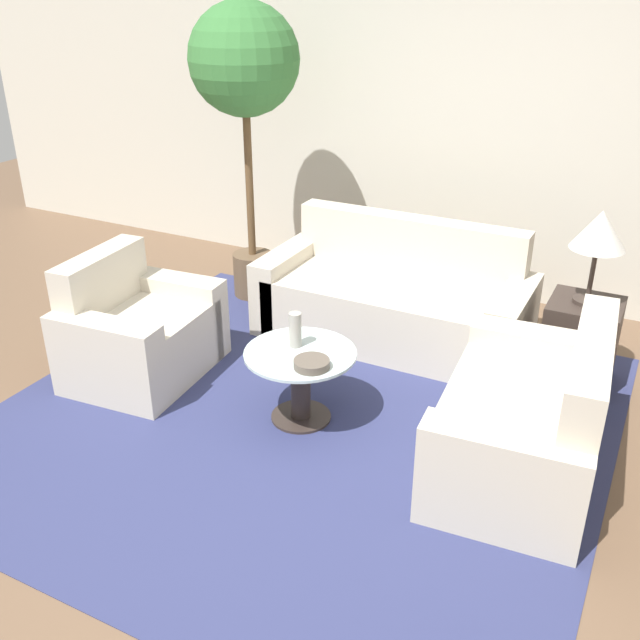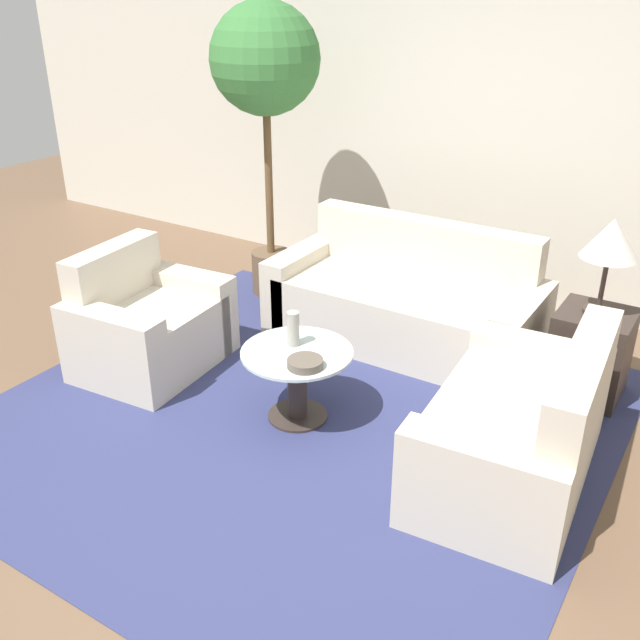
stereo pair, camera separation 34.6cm
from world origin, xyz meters
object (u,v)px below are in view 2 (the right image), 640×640
(loveseat, at_px, (524,435))
(potted_plant, at_px, (265,75))
(vase, at_px, (293,329))
(table_lamp, at_px, (611,241))
(bowl, at_px, (305,363))
(armchair, at_px, (145,327))
(coffee_table, at_px, (297,375))
(sofa_main, at_px, (407,304))

(loveseat, xyz_separation_m, potted_plant, (-2.55, 1.31, 1.46))
(loveseat, height_order, vase, loveseat)
(loveseat, distance_m, table_lamp, 1.31)
(loveseat, distance_m, bowl, 1.22)
(armchair, distance_m, loveseat, 2.56)
(coffee_table, bearing_deg, potted_plant, 130.50)
(coffee_table, relative_size, potted_plant, 0.29)
(sofa_main, bearing_deg, armchair, -136.31)
(table_lamp, height_order, vase, table_lamp)
(table_lamp, relative_size, bowl, 2.95)
(loveseat, bearing_deg, potted_plant, -121.44)
(armchair, relative_size, bowl, 5.02)
(armchair, distance_m, table_lamp, 2.98)
(potted_plant, bearing_deg, loveseat, -27.18)
(bowl, bearing_deg, coffee_table, 138.27)
(coffee_table, height_order, bowl, bowl)
(armchair, height_order, vase, armchair)
(sofa_main, relative_size, potted_plant, 0.84)
(table_lamp, distance_m, potted_plant, 2.73)
(sofa_main, xyz_separation_m, potted_plant, (-1.33, 0.17, 1.46))
(sofa_main, bearing_deg, bowl, -87.89)
(loveseat, bearing_deg, armchair, -91.30)
(table_lamp, relative_size, potted_plant, 0.26)
(table_lamp, xyz_separation_m, potted_plant, (-2.62, 0.23, 0.72))
(coffee_table, distance_m, potted_plant, 2.40)
(loveseat, xyz_separation_m, table_lamp, (0.07, 1.08, 0.74))
(vase, bearing_deg, bowl, -41.73)
(potted_plant, relative_size, vase, 10.74)
(armchair, relative_size, loveseat, 0.73)
(bowl, bearing_deg, table_lamp, 47.23)
(armchair, bearing_deg, vase, -92.31)
(potted_plant, bearing_deg, vase, -49.85)
(table_lamp, xyz_separation_m, vase, (-1.44, -1.16, -0.46))
(sofa_main, distance_m, armchair, 1.84)
(loveseat, xyz_separation_m, bowl, (-1.17, -0.26, 0.20))
(bowl, bearing_deg, vase, 138.27)
(loveseat, bearing_deg, vase, -90.79)
(armchair, bearing_deg, table_lamp, -69.92)
(bowl, bearing_deg, armchair, 174.52)
(sofa_main, distance_m, potted_plant, 1.98)
(sofa_main, height_order, loveseat, sofa_main)
(table_lamp, bearing_deg, loveseat, -93.65)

